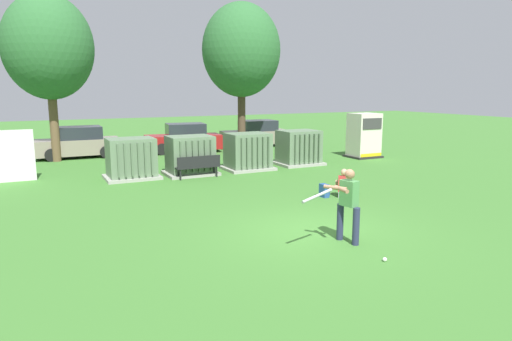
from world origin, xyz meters
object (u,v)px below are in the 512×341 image
Objects in this scene: sports_ball at (385,259)px; parked_car_left_of_center at (78,143)px; transformer_west at (131,159)px; generator_enclosure at (364,136)px; transformer_mid_west at (190,156)px; backpack at (324,191)px; parked_car_right_of_center at (184,139)px; batter at (347,202)px; park_bench at (198,165)px; transformer_east at (299,148)px; transformer_mid_east at (248,152)px; seated_spectator at (344,186)px; parked_car_rightmost at (256,134)px.

parked_car_left_of_center reaches higher than sports_ball.
generator_enclosure reaches higher than transformer_west.
transformer_west is at bearing 174.43° from transformer_mid_west.
parked_car_right_of_center is (-0.80, 12.64, 0.54)m from backpack.
parked_car_right_of_center is (1.39, 16.64, -0.22)m from batter.
transformer_east is at bearing 11.56° from park_bench.
transformer_mid_east and parked_car_left_of_center have the same top height.
batter is 4.73m from seated_spectator.
transformer_east is 0.50× the size of parked_car_left_of_center.
transformer_mid_east is at bearing -83.30° from parked_car_right_of_center.
sports_ball is 5.77m from backpack.
parked_car_rightmost reaches higher than park_bench.
sports_ball is at bearing -77.22° from parked_car_left_of_center.
batter is at bearing -131.19° from generator_enclosure.
generator_enclosure is 1.28× the size of park_bench.
seated_spectator is at bearing -48.21° from transformer_west.
sports_ball is at bearing -101.05° from transformer_mid_east.
generator_enclosure is at bearing 9.24° from park_bench.
generator_enclosure is 9.81m from park_bench.
park_bench is 4.10× the size of backpack.
park_bench is at bearing -170.76° from generator_enclosure.
batter is (2.87, -10.10, 0.19)m from transformer_west.
park_bench is at bearing 122.34° from seated_spectator.
transformer_mid_west is at bearing -105.49° from parked_car_right_of_center.
transformer_mid_east is 0.48× the size of parked_car_right_of_center.
transformer_mid_east is at bearing -175.00° from generator_enclosure.
park_bench is 8.95m from batter.
transformer_east reaches higher than park_bench.
batter is (-9.19, -10.50, -0.16)m from generator_enclosure.
transformer_mid_east is 1.21× the size of batter.
park_bench is (-9.66, -1.57, -0.60)m from generator_enclosure.
batter reaches higher than parked_car_rightmost.
transformer_mid_east is 7.04m from generator_enclosure.
transformer_mid_west is 1.00× the size of transformer_east.
batter is at bearing -109.99° from parked_car_rightmost.
batter is 3.95× the size of backpack.
transformer_west is at bearing -79.34° from parked_car_left_of_center.
transformer_mid_east reaches higher than seated_spectator.
transformer_mid_west is at bearing -62.89° from parked_car_left_of_center.
transformer_mid_east is at bearing 77.57° from batter.
transformer_west is at bearing 131.79° from seated_spectator.
generator_enclosure reaches higher than transformer_mid_east.
transformer_east is 7.29m from parked_car_rightmost.
transformer_west is 7.78m from transformer_east.
transformer_mid_east is at bearing -2.42° from transformer_west.
park_bench is at bearing -65.55° from parked_car_left_of_center.
transformer_west is 7.94m from backpack.
backpack is (2.68, -5.87, -0.57)m from transformer_mid_west.
batter is at bearing -102.43° from transformer_mid_east.
park_bench is 10.27m from sports_ball.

